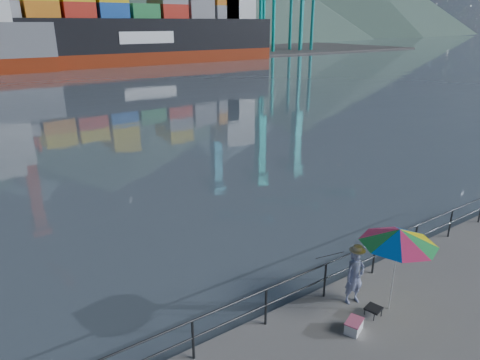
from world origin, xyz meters
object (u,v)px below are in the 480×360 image
at_px(container_ship, 145,29).
at_px(cooler_bag, 354,326).
at_px(beach_umbrella, 399,236).
at_px(fisherman, 355,277).

bearing_deg(container_ship, cooler_bag, -109.67).
relative_size(beach_umbrella, container_ship, 0.04).
bearing_deg(fisherman, cooler_bag, -124.44).
distance_m(fisherman, container_ship, 76.00).
relative_size(fisherman, cooler_bag, 3.20).
relative_size(cooler_bag, container_ship, 0.01).
distance_m(beach_umbrella, container_ship, 76.46).
bearing_deg(fisherman, container_ship, 83.52).
bearing_deg(cooler_bag, beach_umbrella, -19.54).
xyz_separation_m(beach_umbrella, container_ship, (24.46, 72.35, 3.79)).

